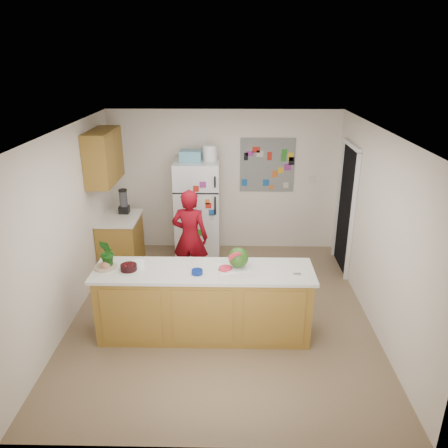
{
  "coord_description": "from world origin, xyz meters",
  "views": [
    {
      "loc": [
        0.14,
        -5.22,
        3.36
      ],
      "look_at": [
        0.04,
        0.2,
        1.24
      ],
      "focal_mm": 35.0,
      "sensor_mm": 36.0,
      "label": 1
    }
  ],
  "objects_px": {
    "refrigerator": "(198,210)",
    "cherry_bowl": "(129,267)",
    "watermelon": "(238,257)",
    "person": "(190,237)"
  },
  "relations": [
    {
      "from": "watermelon",
      "to": "cherry_bowl",
      "type": "bearing_deg",
      "value": -176.04
    },
    {
      "from": "watermelon",
      "to": "person",
      "type": "bearing_deg",
      "value": 118.79
    },
    {
      "from": "person",
      "to": "cherry_bowl",
      "type": "bearing_deg",
      "value": 74.86
    },
    {
      "from": "refrigerator",
      "to": "watermelon",
      "type": "xyz_separation_m",
      "value": [
        0.67,
        -2.31,
        0.21
      ]
    },
    {
      "from": "refrigerator",
      "to": "person",
      "type": "height_order",
      "value": "refrigerator"
    },
    {
      "from": "refrigerator",
      "to": "person",
      "type": "xyz_separation_m",
      "value": [
        -0.04,
        -1.01,
        -0.09
      ]
    },
    {
      "from": "refrigerator",
      "to": "watermelon",
      "type": "height_order",
      "value": "refrigerator"
    },
    {
      "from": "person",
      "to": "cherry_bowl",
      "type": "distance_m",
      "value": 1.53
    },
    {
      "from": "cherry_bowl",
      "to": "watermelon",
      "type": "bearing_deg",
      "value": 3.96
    },
    {
      "from": "refrigerator",
      "to": "cherry_bowl",
      "type": "relative_size",
      "value": 8.61
    }
  ]
}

